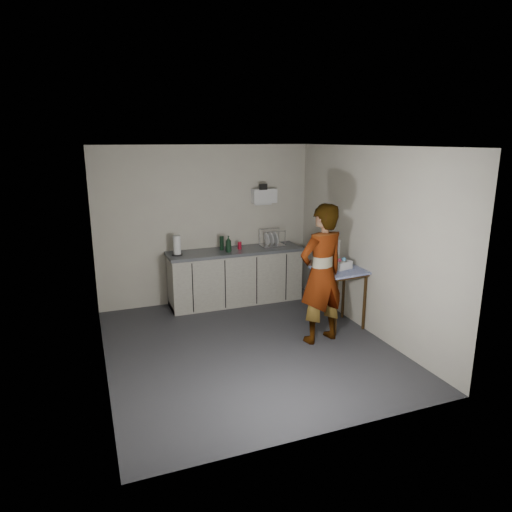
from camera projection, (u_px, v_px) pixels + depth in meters
name	position (u px, v px, depth m)	size (l,w,h in m)	color
ground	(248.00, 347.00, 6.07)	(4.00, 4.00, 0.00)	#2C2C31
wall_back	(206.00, 225.00, 7.55)	(3.60, 0.02, 2.60)	beige
wall_right	(368.00, 241.00, 6.37)	(0.02, 4.00, 2.60)	beige
wall_left	(98.00, 266.00, 5.13)	(0.02, 4.00, 2.60)	beige
ceiling	(247.00, 147.00, 5.43)	(3.60, 4.00, 0.01)	silver
kitchen_counter	(236.00, 278.00, 7.64)	(2.24, 0.62, 0.91)	black
wall_shelf	(264.00, 196.00, 7.72)	(0.42, 0.18, 0.37)	white
side_table	(341.00, 276.00, 6.57)	(0.74, 0.74, 0.88)	#311C0B
standing_man	(321.00, 274.00, 6.04)	(0.69, 0.45, 1.89)	#B2A593
soap_bottle	(228.00, 244.00, 7.34)	(0.10, 0.10, 0.27)	black
soda_can	(240.00, 246.00, 7.56)	(0.06, 0.06, 0.12)	red
dark_bottle	(222.00, 243.00, 7.49)	(0.07, 0.07, 0.23)	black
paper_towel	(177.00, 246.00, 7.15)	(0.17, 0.17, 0.31)	black
dish_rack	(272.00, 242.00, 7.79)	(0.40, 0.30, 0.28)	silver
bakery_box	(339.00, 262.00, 6.58)	(0.33, 0.34, 0.38)	white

